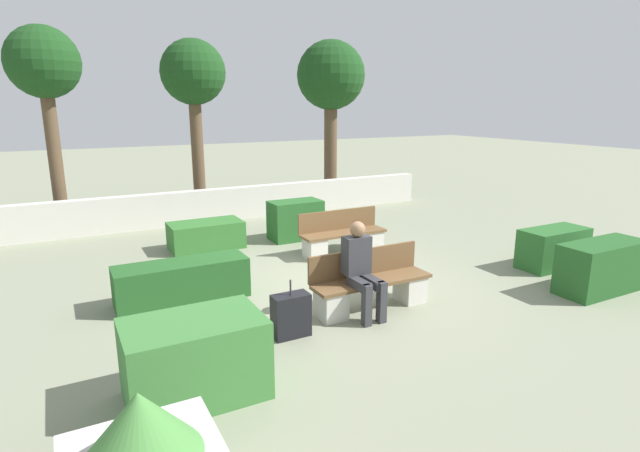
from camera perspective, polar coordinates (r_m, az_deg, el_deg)
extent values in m
plane|color=gray|center=(8.26, 1.61, -6.82)|extent=(60.00, 60.00, 0.00)
cube|color=beige|center=(13.00, -10.38, 2.51)|extent=(11.52, 0.30, 0.82)
cube|color=brown|center=(7.25, 6.05, -6.30)|extent=(1.83, 0.44, 0.05)
cube|color=brown|center=(7.37, 5.04, -4.10)|extent=(1.83, 0.04, 0.40)
cube|color=beige|center=(7.00, 1.28, -8.97)|extent=(0.36, 0.40, 0.40)
cube|color=beige|center=(7.72, 10.27, -6.97)|extent=(0.36, 0.40, 0.40)
cube|color=brown|center=(9.83, 2.76, -0.84)|extent=(1.76, 0.44, 0.05)
cube|color=brown|center=(9.98, 2.06, 0.72)|extent=(1.76, 0.04, 0.40)
cube|color=beige|center=(9.59, -0.60, -2.60)|extent=(0.36, 0.40, 0.40)
cube|color=beige|center=(10.23, 5.87, -1.62)|extent=(0.36, 0.40, 0.40)
cube|color=#333338|center=(6.87, 4.49, -6.64)|extent=(0.14, 0.46, 0.13)
cube|color=#333338|center=(6.97, 5.89, -6.36)|extent=(0.14, 0.46, 0.13)
cube|color=#333338|center=(6.76, 5.37, -9.04)|extent=(0.11, 0.11, 0.58)
cube|color=#333338|center=(6.89, 7.06, -8.65)|extent=(0.11, 0.11, 0.58)
cube|color=#333338|center=(7.00, 4.18, -3.33)|extent=(0.38, 0.22, 0.54)
sphere|color=#936B4C|center=(6.88, 4.32, -0.37)|extent=(0.22, 0.22, 0.22)
cube|color=#235623|center=(7.83, -15.46, -6.14)|extent=(1.95, 0.61, 0.61)
cube|color=#286028|center=(10.02, 25.09, -2.28)|extent=(1.30, 0.60, 0.71)
cube|color=#286028|center=(10.96, -2.81, 0.70)|extent=(1.13, 0.63, 0.85)
cube|color=#235623|center=(9.06, 29.51, -4.09)|extent=(1.53, 0.62, 0.80)
cube|color=#3D7A38|center=(5.34, -14.09, -14.50)|extent=(1.36, 0.86, 0.83)
cube|color=#33702D|center=(10.52, -12.89, -1.02)|extent=(1.46, 0.79, 0.55)
cone|color=#47843D|center=(3.56, -19.85, -20.64)|extent=(0.77, 0.77, 0.46)
cube|color=black|center=(6.47, -3.34, -10.17)|extent=(0.48, 0.25, 0.56)
cylinder|color=#333338|center=(6.32, -3.39, -7.01)|extent=(0.02, 0.02, 0.20)
cylinder|color=brown|center=(13.13, -28.02, 6.86)|extent=(0.30, 0.30, 3.37)
sphere|color=#194219|center=(13.10, -29.10, 16.07)|extent=(1.58, 1.58, 1.58)
cylinder|color=brown|center=(13.74, -13.80, 8.04)|extent=(0.32, 0.32, 3.24)
sphere|color=#194219|center=(13.70, -14.32, 16.70)|extent=(1.65, 1.65, 1.65)
cylinder|color=brown|center=(15.82, 1.21, 9.04)|extent=(0.40, 0.40, 3.18)
sphere|color=#194219|center=(15.79, 1.25, 16.87)|extent=(2.07, 2.07, 2.07)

